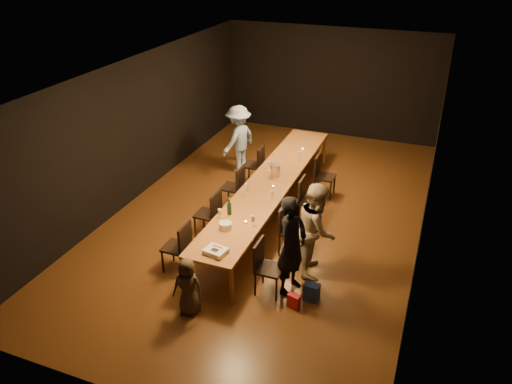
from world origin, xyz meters
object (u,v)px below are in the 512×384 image
(chair_right_0, at_px, (270,268))
(ice_bucket, at_px, (275,170))
(table, at_px, (270,183))
(champagne_bottle, at_px, (229,206))
(chair_left_3, at_px, (253,165))
(chair_right_1, at_px, (292,231))
(woman_tan, at_px, (317,229))
(plate_stack, at_px, (226,226))
(chair_left_0, at_px, (176,246))
(woman_birthday, at_px, (292,246))
(chair_right_2, at_px, (310,201))
(birthday_cake, at_px, (216,251))
(child, at_px, (188,287))
(chair_right_3, at_px, (325,176))
(man_blue, at_px, (238,139))
(chair_left_2, at_px, (232,187))
(chair_left_1, at_px, (207,213))

(chair_right_0, height_order, ice_bucket, ice_bucket)
(table, height_order, ice_bucket, ice_bucket)
(champagne_bottle, bearing_deg, chair_left_3, 102.76)
(chair_right_0, distance_m, chair_right_1, 1.20)
(woman_tan, xyz_separation_m, plate_stack, (-1.47, -0.44, -0.02))
(chair_left_0, height_order, woman_birthday, woman_birthday)
(table, xyz_separation_m, chair_right_2, (0.85, 0.00, -0.24))
(birthday_cake, height_order, ice_bucket, ice_bucket)
(table, height_order, plate_stack, plate_stack)
(chair_right_1, bearing_deg, child, -25.07)
(table, relative_size, plate_stack, 27.38)
(woman_birthday, bearing_deg, chair_right_3, 18.74)
(man_blue, bearing_deg, champagne_bottle, 35.56)
(chair_right_1, relative_size, woman_tan, 0.56)
(woman_tan, xyz_separation_m, champagne_bottle, (-1.61, 0.04, 0.09))
(chair_right_0, bearing_deg, ice_bucket, -162.40)
(chair_left_2, bearing_deg, chair_right_2, -90.00)
(chair_right_0, xyz_separation_m, man_blue, (-2.28, 4.12, 0.36))
(woman_birthday, xyz_separation_m, champagne_bottle, (-1.38, 0.70, 0.07))
(man_blue, distance_m, birthday_cake, 4.67)
(table, bearing_deg, chair_left_2, 180.00)
(child, bearing_deg, plate_stack, 81.48)
(chair_right_3, distance_m, man_blue, 2.37)
(table, relative_size, chair_left_0, 6.45)
(chair_left_2, xyz_separation_m, woman_birthday, (2.00, -2.21, 0.39))
(table, bearing_deg, plate_stack, -92.72)
(chair_right_3, bearing_deg, champagne_bottle, -21.77)
(plate_stack, distance_m, ice_bucket, 2.30)
(chair_right_3, bearing_deg, chair_left_1, -35.31)
(chair_right_2, xyz_separation_m, birthday_cake, (-0.80, -2.70, 0.32))
(chair_left_0, bearing_deg, child, -141.82)
(champagne_bottle, bearing_deg, chair_right_3, 68.23)
(chair_left_3, bearing_deg, table, -144.69)
(chair_right_2, relative_size, birthday_cake, 2.44)
(chair_right_0, bearing_deg, man_blue, -151.03)
(chair_right_1, height_order, chair_left_1, same)
(chair_left_2, xyz_separation_m, man_blue, (-0.58, 1.72, 0.36))
(chair_left_3, distance_m, woman_tan, 3.56)
(chair_right_0, height_order, plate_stack, chair_right_0)
(chair_left_1, distance_m, plate_stack, 1.15)
(ice_bucket, bearing_deg, champagne_bottle, -97.06)
(chair_left_2, xyz_separation_m, plate_stack, (0.76, -1.99, 0.35))
(man_blue, xyz_separation_m, birthday_cake, (1.48, -4.42, -0.03))
(chair_right_2, height_order, chair_right_3, same)
(table, relative_size, chair_left_3, 6.45)
(chair_left_3, bearing_deg, ice_bucket, -136.69)
(champagne_bottle, bearing_deg, chair_right_1, 16.26)
(chair_left_3, distance_m, child, 4.56)
(chair_right_0, xyz_separation_m, chair_right_1, (0.00, 1.20, 0.00))
(chair_right_2, relative_size, plate_stack, 4.24)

